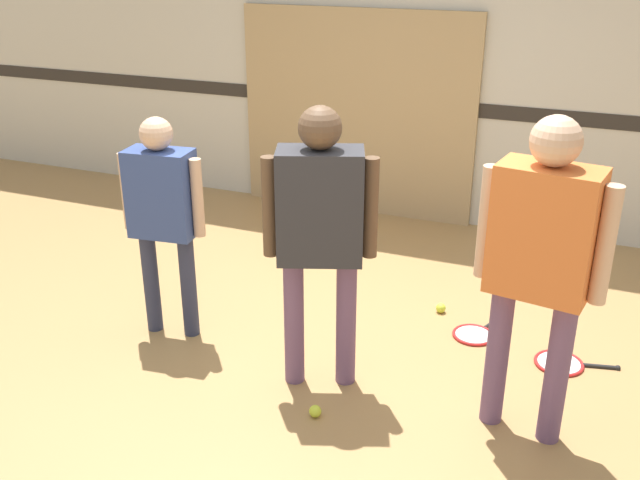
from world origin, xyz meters
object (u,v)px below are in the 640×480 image
object	(u,v)px
person_student_left	(163,205)
racket_spare_on_floor	(475,334)
racket_second_spare	(562,363)
tennis_ball_by_spare_racket	(441,308)
tennis_ball_near_instructor	(315,411)
person_student_right	(542,249)
person_instructor	(320,221)

from	to	relation	value
person_student_left	racket_spare_on_floor	size ratio (longest dim) A/B	2.87
racket_second_spare	tennis_ball_by_spare_racket	bearing A→B (deg)	143.56
racket_spare_on_floor	tennis_ball_near_instructor	world-z (taller)	tennis_ball_near_instructor
tennis_ball_near_instructor	person_student_left	bearing A→B (deg)	157.88
person_student_right	racket_spare_on_floor	distance (m)	1.38
tennis_ball_near_instructor	person_student_right	bearing A→B (deg)	16.97
person_instructor	tennis_ball_by_spare_racket	distance (m)	1.50
person_student_left	racket_spare_on_floor	xyz separation A→B (m)	(1.83, 0.68, -0.86)
tennis_ball_near_instructor	tennis_ball_by_spare_racket	bearing A→B (deg)	75.69
person_instructor	tennis_ball_near_instructor	size ratio (longest dim) A/B	24.21
tennis_ball_near_instructor	racket_second_spare	bearing A→B (deg)	40.95
person_instructor	tennis_ball_near_instructor	xyz separation A→B (m)	(0.11, -0.33, -0.95)
tennis_ball_near_instructor	person_instructor	bearing A→B (deg)	107.98
person_student_right	tennis_ball_by_spare_racket	xyz separation A→B (m)	(-0.66, 1.07, -0.99)
person_student_left	person_student_right	bearing A→B (deg)	-11.45
racket_spare_on_floor	tennis_ball_by_spare_racket	size ratio (longest dim) A/B	7.44
person_instructor	racket_spare_on_floor	bearing A→B (deg)	28.41
tennis_ball_near_instructor	tennis_ball_by_spare_racket	world-z (taller)	same
racket_spare_on_floor	racket_second_spare	xyz separation A→B (m)	(0.55, -0.15, -0.00)
person_student_left	racket_second_spare	world-z (taller)	person_student_left
racket_spare_on_floor	racket_second_spare	size ratio (longest dim) A/B	0.95
person_instructor	person_student_left	distance (m)	1.11
tennis_ball_by_spare_racket	racket_second_spare	bearing A→B (deg)	-23.67
person_instructor	racket_second_spare	world-z (taller)	person_instructor
person_student_left	racket_second_spare	size ratio (longest dim) A/B	2.71
racket_spare_on_floor	racket_second_spare	distance (m)	0.57
person_student_left	racket_spare_on_floor	distance (m)	2.13
tennis_ball_near_instructor	tennis_ball_by_spare_racket	xyz separation A→B (m)	(0.35, 1.38, 0.00)
racket_spare_on_floor	tennis_ball_by_spare_racket	distance (m)	0.35
person_student_left	tennis_ball_near_instructor	distance (m)	1.54
person_student_left	tennis_ball_near_instructor	size ratio (longest dim) A/B	21.35
person_instructor	person_student_right	size ratio (longest dim) A/B	0.97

